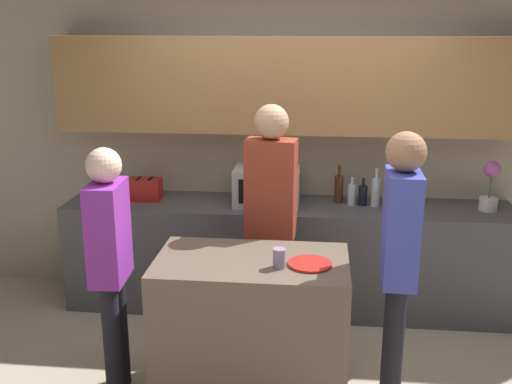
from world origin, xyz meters
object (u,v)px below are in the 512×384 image
object	(u,v)px
toaster	(145,189)
bottle_3	(376,192)
bottle_0	(339,188)
plate_on_island	(310,264)
person_right	(110,253)
person_left	(399,250)
bottle_4	(391,198)
cup_0	(279,258)
microwave	(267,186)
potted_plant	(490,186)
bottle_1	(352,194)
person_center	(271,207)
bottle_2	(363,195)

from	to	relation	value
toaster	bottle_3	size ratio (longest dim) A/B	0.84
bottle_0	plate_on_island	world-z (taller)	bottle_0
person_right	bottle_0	bearing A→B (deg)	132.51
bottle_3	person_right	distance (m)	2.18
bottle_0	person_left	size ratio (longest dim) A/B	0.18
bottle_4	cup_0	size ratio (longest dim) A/B	2.30
microwave	bottle_3	world-z (taller)	bottle_3
potted_plant	bottle_4	distance (m)	0.77
potted_plant	cup_0	distance (m)	2.08
bottle_4	person_right	distance (m)	2.20
potted_plant	bottle_1	distance (m)	1.06
potted_plant	person_left	distance (m)	1.57
plate_on_island	cup_0	bearing A→B (deg)	-164.69
plate_on_island	person_left	xyz separation A→B (m)	(0.51, 0.03, 0.10)
microwave	person_center	size ratio (longest dim) A/B	0.29
bottle_3	toaster	bearing A→B (deg)	-179.31
bottle_2	cup_0	distance (m)	1.55
toaster	person_right	world-z (taller)	person_right
bottle_0	bottle_1	size ratio (longest dim) A/B	1.34
microwave	plate_on_island	world-z (taller)	microwave
potted_plant	bottle_1	size ratio (longest dim) A/B	1.72
bottle_0	person_right	world-z (taller)	person_right
potted_plant	person_left	size ratio (longest dim) A/B	0.23
person_center	person_right	size ratio (longest dim) A/B	1.11
bottle_0	potted_plant	bearing A→B (deg)	-4.64
person_center	person_left	bearing A→B (deg)	148.14
person_left	person_center	distance (m)	1.01
person_left	person_right	distance (m)	1.72
bottle_4	plate_on_island	bearing A→B (deg)	-115.59
bottle_0	person_left	xyz separation A→B (m)	(0.31, -1.41, 0.03)
bottle_4	cup_0	distance (m)	1.52
person_center	toaster	bearing A→B (deg)	-26.31
toaster	person_right	size ratio (longest dim) A/B	0.16
bottle_1	person_right	bearing A→B (deg)	-137.81
bottle_1	bottle_4	size ratio (longest dim) A/B	0.86
bottle_3	person_right	world-z (taller)	person_right
microwave	toaster	xyz separation A→B (m)	(-1.01, 0.00, -0.06)
potted_plant	bottle_3	world-z (taller)	potted_plant
cup_0	plate_on_island	bearing A→B (deg)	15.31
potted_plant	bottle_2	xyz separation A→B (m)	(-0.96, 0.04, -0.11)
potted_plant	bottle_3	size ratio (longest dim) A/B	1.27
toaster	plate_on_island	bearing A→B (deg)	-44.39
bottle_1	bottle_4	xyz separation A→B (m)	(0.29, -0.13, 0.01)
toaster	bottle_1	bearing A→B (deg)	1.18
person_center	bottle_2	bearing A→B (deg)	-126.43
bottle_0	person_center	size ratio (longest dim) A/B	0.17
toaster	potted_plant	world-z (taller)	potted_plant
bottle_2	bottle_4	bearing A→B (deg)	-33.95
cup_0	person_right	distance (m)	1.04
bottle_1	cup_0	world-z (taller)	bottle_1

